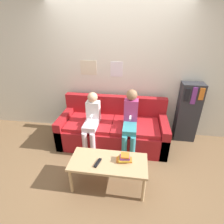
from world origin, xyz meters
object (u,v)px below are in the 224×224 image
tv_remote (98,163)px  bookshelf (188,112)px  couch (113,129)px  person_right (130,119)px  person_left (92,119)px  coffee_table (108,164)px

tv_remote → bookshelf: bearing=59.1°
couch → bookshelf: (1.41, 0.33, 0.30)m
person_right → person_left: bearing=-178.9°
tv_remote → couch: bearing=101.7°
bookshelf → coffee_table: bearing=-134.0°
tv_remote → bookshelf: (1.47, 1.44, 0.14)m
couch → tv_remote: bearing=-92.9°
couch → tv_remote: size_ratio=11.49×
tv_remote → coffee_table: bearing=38.8°
person_left → tv_remote: person_left is taller
coffee_table → bookshelf: bookshelf is taller
person_left → person_right: size_ratio=0.92×
person_left → person_right: 0.69m
coffee_table → person_left: 0.97m
couch → coffee_table: couch is taller
person_left → coffee_table: bearing=-62.7°
person_left → tv_remote: (0.30, -0.90, -0.14)m
coffee_table → person_left: (-0.44, 0.84, 0.21)m
tv_remote → person_right: bearing=81.9°
couch → person_right: size_ratio=1.75×
couch → person_right: person_right is taller
person_right → couch: bearing=149.8°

